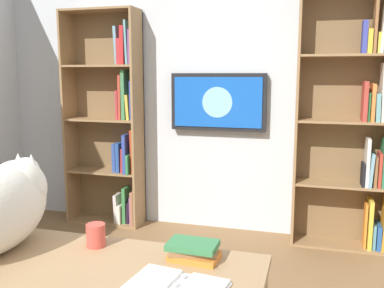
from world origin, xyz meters
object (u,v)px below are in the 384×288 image
Objects in this scene: coffee_mug at (96,235)px; desk_book_stack at (194,251)px; cat at (2,204)px; bookshelf_left at (357,124)px; open_binder at (176,287)px; wall_mounted_tv at (218,102)px; bookshelf_right at (112,124)px.

desk_book_stack is at bearing 178.19° from coffee_mug.
coffee_mug is (-0.35, -0.12, -0.14)m from cat.
bookshelf_left is 2.44m from desk_book_stack.
coffee_mug is at bearing -30.43° from open_binder.
wall_mounted_tv is at bearing -80.54° from open_binder.
bookshelf_right is 21.88× the size of coffee_mug.
open_binder is at bearing 120.27° from bookshelf_right.
wall_mounted_tv is 4.42× the size of desk_book_stack.
cat reaches higher than open_binder.
wall_mounted_tv is at bearing -89.92° from coffee_mug.
cat is 0.40m from coffee_mug.
coffee_mug is at bearing -1.81° from desk_book_stack.
cat is 7.24× the size of coffee_mug.
bookshelf_right is 2.74m from desk_book_stack.
bookshelf_left is 2.60m from coffee_mug.
cat is at bearing 56.96° from bookshelf_left.
open_binder is (-1.48, 2.54, -0.22)m from bookshelf_right.
bookshelf_right reaches higher than cat.
bookshelf_right reaches higher than wall_mounted_tv.
cat is 0.81m from desk_book_stack.
coffee_mug reaches higher than desk_book_stack.
desk_book_stack is at bearing 71.22° from bookshelf_left.
wall_mounted_tv reaches higher than cat.
wall_mounted_tv is (-1.05, -0.08, 0.23)m from bookshelf_right.
wall_mounted_tv is 2.70m from open_binder.
desk_book_stack is (-1.48, 2.30, -0.19)m from bookshelf_right.
bookshelf_left is 1.23m from wall_mounted_tv.
coffee_mug is at bearing 90.08° from wall_mounted_tv.
bookshelf_left reaches higher than cat.
coffee_mug is 0.47× the size of desk_book_stack.
bookshelf_left reaches higher than open_binder.
bookshelf_right is 10.37× the size of desk_book_stack.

